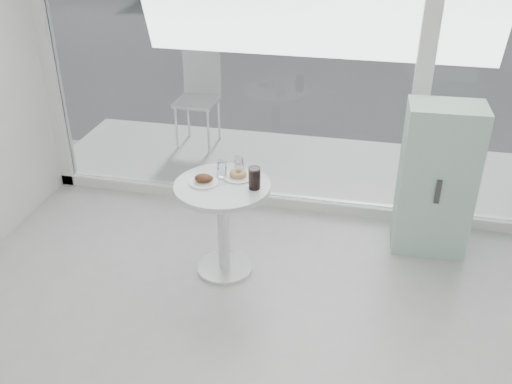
% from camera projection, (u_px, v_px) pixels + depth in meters
% --- Properties ---
extents(room_shell, '(6.00, 6.00, 6.00)m').
position_uv_depth(room_shell, '(142.00, 258.00, 1.45)').
color(room_shell, silver).
rests_on(room_shell, ground).
extents(storefront, '(5.00, 0.14, 3.00)m').
position_uv_depth(storefront, '(324.00, 25.00, 4.58)').
color(storefront, white).
rests_on(storefront, ground).
extents(main_table, '(0.72, 0.72, 0.77)m').
position_uv_depth(main_table, '(223.00, 210.00, 4.31)').
color(main_table, silver).
rests_on(main_table, ground).
extents(patio_deck, '(5.60, 1.60, 0.05)m').
position_uv_depth(patio_deck, '(316.00, 169.00, 6.09)').
color(patio_deck, silver).
rests_on(patio_deck, ground).
extents(mint_cabinet, '(0.60, 0.42, 1.26)m').
position_uv_depth(mint_cabinet, '(436.00, 180.00, 4.56)').
color(mint_cabinet, '#9FCBB6').
rests_on(mint_cabinet, ground).
extents(patio_chair, '(0.46, 0.46, 1.03)m').
position_uv_depth(patio_chair, '(199.00, 93.00, 6.39)').
color(patio_chair, silver).
rests_on(patio_chair, patio_deck).
extents(plate_fritter, '(0.22, 0.22, 0.07)m').
position_uv_depth(plate_fritter, '(204.00, 180.00, 4.21)').
color(plate_fritter, white).
rests_on(plate_fritter, main_table).
extents(plate_donut, '(0.23, 0.23, 0.05)m').
position_uv_depth(plate_donut, '(238.00, 175.00, 4.29)').
color(plate_donut, white).
rests_on(plate_donut, main_table).
extents(water_tumbler_a, '(0.07, 0.07, 0.12)m').
position_uv_depth(water_tumbler_a, '(222.00, 170.00, 4.29)').
color(water_tumbler_a, white).
rests_on(water_tumbler_a, main_table).
extents(water_tumbler_b, '(0.08, 0.08, 0.12)m').
position_uv_depth(water_tumbler_b, '(239.00, 166.00, 4.35)').
color(water_tumbler_b, white).
rests_on(water_tumbler_b, main_table).
extents(cola_glass, '(0.09, 0.09, 0.17)m').
position_uv_depth(cola_glass, '(254.00, 178.00, 4.11)').
color(cola_glass, white).
rests_on(cola_glass, main_table).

